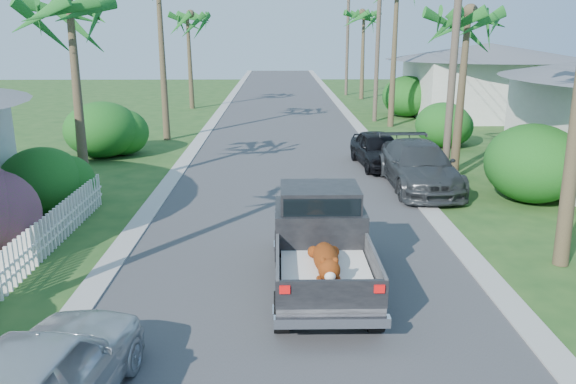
{
  "coord_description": "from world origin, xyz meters",
  "views": [
    {
      "loc": [
        -0.33,
        -6.31,
        5.27
      ],
      "look_at": [
        -0.1,
        7.25,
        1.4
      ],
      "focal_mm": 35.0,
      "sensor_mm": 36.0,
      "label": 1
    }
  ],
  "objects_px": {
    "utility_pole_b": "(454,53)",
    "utility_pole_c": "(378,44)",
    "palm_r_d": "(364,13)",
    "house_right_far": "(485,83)",
    "pickup_truck": "(320,236)",
    "utility_pole_d": "(347,40)",
    "palm_l_b": "(68,3)",
    "palm_l_d": "(188,14)",
    "palm_r_b": "(468,13)",
    "parked_car_rf": "(378,150)",
    "parked_car_rm": "(419,166)"
  },
  "relations": [
    {
      "from": "utility_pole_b",
      "to": "utility_pole_c",
      "type": "relative_size",
      "value": 1.0
    },
    {
      "from": "palm_r_d",
      "to": "house_right_far",
      "type": "height_order",
      "value": "palm_r_d"
    },
    {
      "from": "pickup_truck",
      "to": "utility_pole_d",
      "type": "distance_m",
      "value": 38.41
    },
    {
      "from": "palm_l_b",
      "to": "palm_r_d",
      "type": "bearing_deg",
      "value": 64.59
    },
    {
      "from": "palm_l_d",
      "to": "house_right_far",
      "type": "relative_size",
      "value": 0.86
    },
    {
      "from": "pickup_truck",
      "to": "utility_pole_b",
      "type": "xyz_separation_m",
      "value": [
        5.04,
        7.91,
        3.59
      ]
    },
    {
      "from": "house_right_far",
      "to": "utility_pole_b",
      "type": "bearing_deg",
      "value": -113.52
    },
    {
      "from": "pickup_truck",
      "to": "palm_r_b",
      "type": "distance_m",
      "value": 12.61
    },
    {
      "from": "palm_l_b",
      "to": "palm_l_d",
      "type": "relative_size",
      "value": 0.96
    },
    {
      "from": "parked_car_rf",
      "to": "utility_pole_b",
      "type": "xyz_separation_m",
      "value": [
        1.9,
        -2.86,
        3.9
      ]
    },
    {
      "from": "pickup_truck",
      "to": "palm_r_d",
      "type": "distance_m",
      "value": 35.87
    },
    {
      "from": "parked_car_rf",
      "to": "utility_pole_c",
      "type": "relative_size",
      "value": 0.46
    },
    {
      "from": "palm_r_b",
      "to": "house_right_far",
      "type": "bearing_deg",
      "value": 66.89
    },
    {
      "from": "palm_r_d",
      "to": "utility_pole_d",
      "type": "height_order",
      "value": "utility_pole_d"
    },
    {
      "from": "pickup_truck",
      "to": "palm_r_b",
      "type": "xyz_separation_m",
      "value": [
        6.04,
        9.91,
        4.94
      ]
    },
    {
      "from": "palm_r_d",
      "to": "house_right_far",
      "type": "bearing_deg",
      "value": -56.98
    },
    {
      "from": "pickup_truck",
      "to": "palm_l_b",
      "type": "bearing_deg",
      "value": 136.84
    },
    {
      "from": "utility_pole_b",
      "to": "utility_pole_c",
      "type": "bearing_deg",
      "value": 90.0
    },
    {
      "from": "parked_car_rf",
      "to": "palm_r_b",
      "type": "distance_m",
      "value": 6.06
    },
    {
      "from": "utility_pole_c",
      "to": "parked_car_rm",
      "type": "bearing_deg",
      "value": -93.9
    },
    {
      "from": "palm_r_d",
      "to": "house_right_far",
      "type": "distance_m",
      "value": 12.79
    },
    {
      "from": "parked_car_rf",
      "to": "palm_l_d",
      "type": "height_order",
      "value": "palm_l_d"
    },
    {
      "from": "palm_r_d",
      "to": "utility_pole_b",
      "type": "relative_size",
      "value": 0.89
    },
    {
      "from": "palm_r_b",
      "to": "house_right_far",
      "type": "height_order",
      "value": "palm_r_b"
    },
    {
      "from": "pickup_truck",
      "to": "palm_r_d",
      "type": "relative_size",
      "value": 0.64
    },
    {
      "from": "palm_r_b",
      "to": "utility_pole_c",
      "type": "height_order",
      "value": "utility_pole_c"
    },
    {
      "from": "parked_car_rf",
      "to": "palm_l_d",
      "type": "bearing_deg",
      "value": 114.18
    },
    {
      "from": "pickup_truck",
      "to": "parked_car_rm",
      "type": "bearing_deg",
      "value": 62.08
    },
    {
      "from": "parked_car_rf",
      "to": "palm_l_d",
      "type": "xyz_separation_m",
      "value": [
        -10.2,
        18.14,
        5.74
      ]
    },
    {
      "from": "palm_l_d",
      "to": "utility_pole_b",
      "type": "height_order",
      "value": "utility_pole_b"
    },
    {
      "from": "palm_r_b",
      "to": "utility_pole_c",
      "type": "distance_m",
      "value": 13.11
    },
    {
      "from": "parked_car_rm",
      "to": "palm_l_b",
      "type": "xyz_separation_m",
      "value": [
        -11.35,
        -0.62,
        5.37
      ]
    },
    {
      "from": "palm_l_b",
      "to": "palm_r_b",
      "type": "distance_m",
      "value": 13.73
    },
    {
      "from": "utility_pole_d",
      "to": "palm_l_d",
      "type": "bearing_deg",
      "value": -143.36
    },
    {
      "from": "palm_r_d",
      "to": "utility_pole_d",
      "type": "relative_size",
      "value": 0.89
    },
    {
      "from": "utility_pole_d",
      "to": "house_right_far",
      "type": "bearing_deg",
      "value": -60.35
    },
    {
      "from": "parked_car_rm",
      "to": "pickup_truck",
      "type": "bearing_deg",
      "value": -119.01
    },
    {
      "from": "parked_car_rm",
      "to": "parked_car_rf",
      "type": "relative_size",
      "value": 1.3
    },
    {
      "from": "palm_l_b",
      "to": "palm_l_d",
      "type": "xyz_separation_m",
      "value": [
        0.3,
        22.0,
        0.29
      ]
    },
    {
      "from": "utility_pole_c",
      "to": "palm_l_d",
      "type": "bearing_deg",
      "value": 153.62
    },
    {
      "from": "parked_car_rf",
      "to": "palm_r_d",
      "type": "relative_size",
      "value": 0.52
    },
    {
      "from": "palm_l_d",
      "to": "palm_r_b",
      "type": "distance_m",
      "value": 23.08
    },
    {
      "from": "house_right_far",
      "to": "utility_pole_c",
      "type": "xyz_separation_m",
      "value": [
        -7.4,
        -2.0,
        2.48
      ]
    },
    {
      "from": "palm_r_b",
      "to": "utility_pole_d",
      "type": "distance_m",
      "value": 28.05
    },
    {
      "from": "parked_car_rm",
      "to": "house_right_far",
      "type": "xyz_separation_m",
      "value": [
        8.45,
        17.38,
        1.34
      ]
    },
    {
      "from": "pickup_truck",
      "to": "utility_pole_d",
      "type": "height_order",
      "value": "utility_pole_d"
    },
    {
      "from": "parked_car_rm",
      "to": "utility_pole_c",
      "type": "relative_size",
      "value": 0.6
    },
    {
      "from": "parked_car_rm",
      "to": "utility_pole_c",
      "type": "distance_m",
      "value": 15.88
    },
    {
      "from": "parked_car_rf",
      "to": "palm_r_d",
      "type": "xyz_separation_m",
      "value": [
        2.8,
        24.14,
        6.03
      ]
    },
    {
      "from": "palm_r_d",
      "to": "utility_pole_b",
      "type": "xyz_separation_m",
      "value": [
        -0.9,
        -27.0,
        -2.14
      ]
    }
  ]
}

